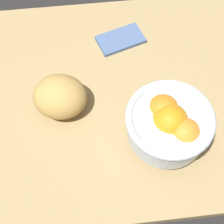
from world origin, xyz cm
name	(u,v)px	position (x,y,z in cm)	size (l,w,h in cm)	color
ground_plane	(107,97)	(0.00, 0.00, -1.50)	(83.75, 65.26, 3.00)	tan
fruit_bowl	(169,124)	(12.51, -13.75, 7.32)	(19.43, 19.43, 12.66)	silver
bread_loaf	(60,97)	(-11.39, -2.29, 4.68)	(13.09, 11.58, 9.36)	tan
napkin_folded	(121,39)	(5.76, 17.18, 0.54)	(12.77, 7.32, 1.07)	#4D6694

